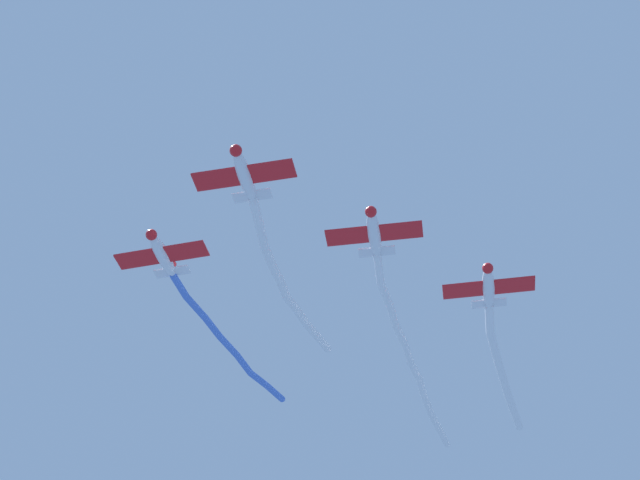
{
  "coord_description": "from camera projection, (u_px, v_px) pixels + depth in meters",
  "views": [
    {
      "loc": [
        22.45,
        -39.43,
        6.74
      ],
      "look_at": [
        -3.49,
        8.13,
        57.11
      ],
      "focal_mm": 50.94,
      "sensor_mm": 36.0,
      "label": 1
    }
  ],
  "objects": [
    {
      "name": "smoke_trail_right_wing",
      "position": [
        228.0,
        343.0,
        83.86
      ],
      "size": [
        1.87,
        20.12,
        1.9
      ],
      "color": "#4C75DB"
    },
    {
      "name": "airplane_right_wing",
      "position": [
        162.0,
        254.0,
        75.71
      ],
      "size": [
        8.06,
        6.15,
        1.99
      ],
      "rotation": [
        0.0,
        0.0,
        4.98
      ],
      "color": "white"
    },
    {
      "name": "smoke_trail_lead",
      "position": [
        287.0,
        286.0,
        78.71
      ],
      "size": [
        5.82,
        22.15,
        2.38
      ],
      "color": "white"
    },
    {
      "name": "airplane_lead",
      "position": [
        244.0,
        174.0,
        68.64
      ],
      "size": [
        8.04,
        6.16,
        1.99
      ],
      "rotation": [
        0.0,
        0.0,
        5.01
      ],
      "color": "white"
    },
    {
      "name": "airplane_slot",
      "position": [
        488.0,
        287.0,
        77.87
      ],
      "size": [
        8.01,
        6.16,
        1.99
      ],
      "rotation": [
        0.0,
        0.0,
        5.05
      ],
      "color": "white"
    },
    {
      "name": "smoke_trail_slot",
      "position": [
        503.0,
        374.0,
        86.8
      ],
      "size": [
        5.15,
        20.54,
        1.47
      ],
      "color": "white"
    },
    {
      "name": "smoke_trail_left_wing",
      "position": [
        413.0,
        364.0,
        86.86
      ],
      "size": [
        7.69,
        32.19,
        1.41
      ],
      "color": "white"
    },
    {
      "name": "airplane_left_wing",
      "position": [
        374.0,
        233.0,
        73.35
      ],
      "size": [
        8.0,
        6.16,
        1.99
      ],
      "rotation": [
        0.0,
        0.0,
        5.07
      ],
      "color": "white"
    }
  ]
}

